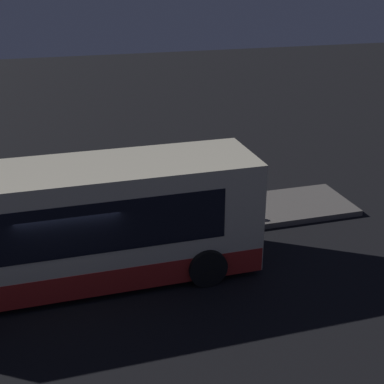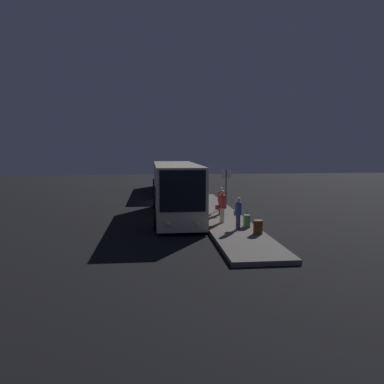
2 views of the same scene
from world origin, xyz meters
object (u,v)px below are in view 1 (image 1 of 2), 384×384
object	(u,v)px
passenger_waiting	(154,198)
suitcase	(183,199)
passenger_with_bags	(202,189)
trash_bin	(225,192)
bus_lead	(69,227)
passenger_boarding	(68,205)

from	to	relation	value
passenger_waiting	suitcase	world-z (taller)	passenger_waiting
passenger_with_bags	trash_bin	size ratio (longest dim) A/B	2.47
bus_lead	suitcase	bearing A→B (deg)	39.67
passenger_waiting	suitcase	distance (m)	1.76
trash_bin	passenger_waiting	bearing A→B (deg)	-157.24
passenger_waiting	passenger_with_bags	size ratio (longest dim) A/B	1.10
bus_lead	passenger_with_bags	bearing A→B (deg)	31.41
bus_lead	passenger_waiting	xyz separation A→B (m)	(2.82, 2.30, -0.48)
passenger_boarding	passenger_waiting	size ratio (longest dim) A/B	0.93
suitcase	trash_bin	distance (m)	1.61
passenger_waiting	passenger_boarding	bearing A→B (deg)	-14.61
passenger_boarding	passenger_with_bags	size ratio (longest dim) A/B	1.02
passenger_with_bags	trash_bin	distance (m)	1.42
bus_lead	passenger_with_bags	size ratio (longest dim) A/B	6.36
passenger_with_bags	suitcase	size ratio (longest dim) A/B	1.85
bus_lead	trash_bin	world-z (taller)	bus_lead
bus_lead	passenger_with_bags	xyz separation A→B (m)	(4.57, 2.79, -0.57)
passenger_boarding	passenger_with_bags	xyz separation A→B (m)	(4.43, 0.04, -0.00)
passenger_with_bags	suitcase	bearing A→B (deg)	38.25
passenger_waiting	trash_bin	world-z (taller)	passenger_waiting
passenger_boarding	suitcase	world-z (taller)	passenger_boarding
passenger_with_bags	suitcase	world-z (taller)	passenger_with_bags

